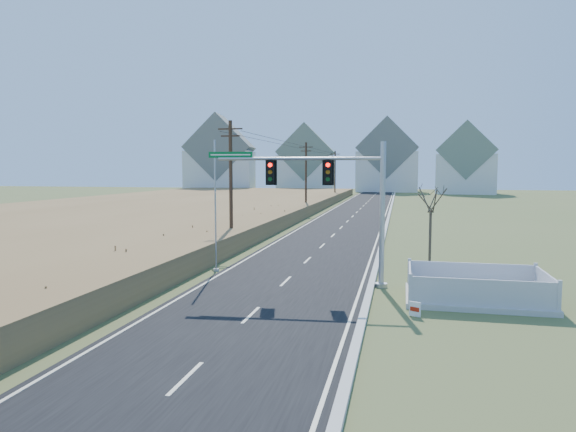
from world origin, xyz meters
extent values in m
plane|color=#4E5B2C|center=(0.00, 0.00, 0.00)|extent=(260.00, 260.00, 0.00)
cube|color=black|center=(0.00, 50.00, 0.03)|extent=(8.00, 180.00, 0.06)
cube|color=#B2AFA8|center=(4.15, 50.00, 0.09)|extent=(0.30, 180.00, 0.18)
cube|color=olive|center=(-24.00, 40.00, 0.65)|extent=(38.00, 110.00, 1.30)
cylinder|color=#422D1E|center=(-6.50, 15.00, 4.50)|extent=(0.26, 0.26, 9.00)
cube|color=#422D1E|center=(-6.50, 15.00, 8.40)|extent=(1.80, 0.10, 0.10)
cube|color=#422D1E|center=(-6.50, 15.00, 7.90)|extent=(1.40, 0.10, 0.10)
cylinder|color=#422D1E|center=(-6.50, 45.00, 4.50)|extent=(0.26, 0.26, 9.00)
cube|color=#422D1E|center=(-6.50, 45.00, 8.40)|extent=(1.80, 0.10, 0.10)
cube|color=#422D1E|center=(-6.50, 45.00, 7.90)|extent=(1.40, 0.10, 0.10)
cylinder|color=#422D1E|center=(-6.50, 75.00, 4.50)|extent=(0.26, 0.26, 9.00)
cube|color=#422D1E|center=(-6.50, 75.00, 8.40)|extent=(1.80, 0.10, 0.10)
cube|color=#422D1E|center=(-6.50, 75.00, 7.90)|extent=(1.40, 0.10, 0.10)
cube|color=white|center=(-38.00, 100.00, 5.00)|extent=(17.38, 13.12, 10.00)
cube|color=slate|center=(-38.00, 100.00, 10.90)|extent=(17.69, 13.38, 16.29)
cube|color=white|center=(-18.00, 108.00, 4.50)|extent=(14.66, 10.95, 9.00)
cube|color=slate|center=(-18.00, 108.00, 9.90)|extent=(14.93, 11.17, 14.26)
cube|color=white|center=(2.00, 112.00, 5.00)|extent=(15.00, 10.00, 10.00)
cube|color=slate|center=(2.00, 112.00, 10.90)|extent=(15.27, 10.20, 15.27)
cube|color=white|center=(20.00, 104.00, 4.50)|extent=(13.87, 10.31, 9.00)
cube|color=slate|center=(20.00, 104.00, 9.90)|extent=(14.12, 10.51, 13.24)
cylinder|color=#9EA0A5|center=(4.60, 3.97, 0.10)|extent=(0.58, 0.58, 0.19)
cylinder|color=#9EA0A5|center=(4.60, 3.97, 3.40)|extent=(0.25, 0.25, 6.80)
cylinder|color=#9EA0A5|center=(0.73, 3.64, 6.02)|extent=(7.75, 0.82, 0.16)
cube|color=black|center=(2.08, 3.75, 5.40)|extent=(0.36, 0.31, 1.05)
cube|color=black|center=(-0.62, 3.52, 5.40)|extent=(0.36, 0.31, 1.05)
cube|color=#056226|center=(-2.56, 3.35, 6.21)|extent=(2.13, 0.22, 0.29)
cube|color=#B7B5AD|center=(8.58, 2.23, 0.11)|extent=(5.75, 3.95, 0.22)
cube|color=silver|center=(8.57, 0.43, 0.76)|extent=(5.42, 0.11, 1.08)
cube|color=silver|center=(8.59, 4.04, 0.76)|extent=(5.42, 0.11, 1.08)
cube|color=silver|center=(5.87, 2.25, 0.76)|extent=(0.10, 3.62, 1.08)
cube|color=silver|center=(11.29, 2.22, 0.76)|extent=(0.10, 3.62, 1.08)
cube|color=white|center=(6.02, -0.72, 0.30)|extent=(0.42, 0.24, 0.55)
cube|color=#A81C0B|center=(6.01, -0.74, 0.30)|extent=(0.33, 0.17, 0.16)
cylinder|color=#B7B5AD|center=(-4.30, 5.88, 0.07)|extent=(0.32, 0.32, 0.14)
cylinder|color=#9EA0A5|center=(-4.30, 5.88, 3.55)|extent=(0.09, 0.09, 7.09)
cylinder|color=#4C3F33|center=(7.08, 9.35, 1.62)|extent=(0.15, 0.15, 3.25)
camera|label=1|loc=(5.40, -20.12, 5.50)|focal=32.00mm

